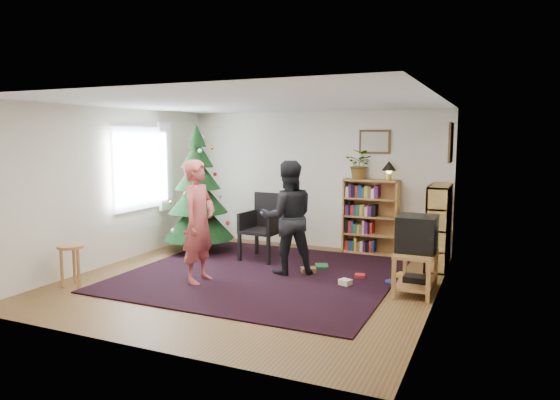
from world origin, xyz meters
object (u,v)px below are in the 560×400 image
at_px(picture_back, 375,142).
at_px(person_by_chair, 288,218).
at_px(table_lamp, 389,167).
at_px(stool, 71,255).
at_px(picture_right, 451,143).
at_px(bookshelf_back, 370,216).
at_px(christmas_tree, 198,199).
at_px(crt_tv, 417,233).
at_px(tv_stand, 416,268).
at_px(armchair, 265,224).
at_px(person_standing, 199,222).
at_px(potted_plant, 360,164).
at_px(bookshelf_right, 439,225).

xyz_separation_m(picture_back, person_by_chair, (-0.82, -1.95, -1.10)).
height_order(person_by_chair, table_lamp, person_by_chair).
xyz_separation_m(picture_back, stool, (-3.27, -3.74, -1.50)).
bearing_deg(person_by_chair, table_lamp, -152.74).
height_order(picture_right, bookshelf_back, picture_right).
distance_m(christmas_tree, person_by_chair, 2.15).
bearing_deg(crt_tv, picture_back, 117.21).
bearing_deg(christmas_tree, tv_stand, -12.09).
bearing_deg(bookshelf_back, christmas_tree, -158.70).
xyz_separation_m(crt_tv, stool, (-4.33, -1.66, -0.34)).
distance_m(tv_stand, table_lamp, 2.41).
height_order(christmas_tree, armchair, christmas_tree).
relative_size(person_standing, potted_plant, 3.34).
relative_size(bookshelf_right, table_lamp, 3.93).
bearing_deg(picture_back, armchair, -140.44).
height_order(bookshelf_back, person_by_chair, person_by_chair).
bearing_deg(potted_plant, person_standing, -120.06).
xyz_separation_m(bookshelf_back, potted_plant, (-0.20, 0.00, 0.89)).
xyz_separation_m(picture_right, bookshelf_back, (-1.34, 0.59, -1.29)).
distance_m(picture_back, picture_right, 1.51).
distance_m(person_by_chair, table_lamp, 2.23).
relative_size(potted_plant, table_lamp, 1.56).
bearing_deg(person_standing, bookshelf_back, -33.75).
relative_size(picture_right, crt_tv, 1.12).
height_order(tv_stand, person_standing, person_standing).
height_order(armchair, stool, armchair).
xyz_separation_m(tv_stand, crt_tv, (-0.00, 0.00, 0.46)).
bearing_deg(crt_tv, picture_right, 79.19).
relative_size(christmas_tree, potted_plant, 4.38).
bearing_deg(person_standing, christmas_tree, 32.60).
height_order(picture_right, armchair, picture_right).
relative_size(armchair, potted_plant, 2.13).
bearing_deg(person_standing, picture_back, -32.68).
height_order(stool, person_by_chair, person_by_chair).
xyz_separation_m(christmas_tree, crt_tv, (3.91, -0.84, -0.16)).
height_order(crt_tv, table_lamp, table_lamp).
xyz_separation_m(tv_stand, person_by_chair, (-1.89, 0.13, 0.52)).
xyz_separation_m(person_standing, person_by_chair, (0.97, 0.90, -0.02)).
xyz_separation_m(crt_tv, armchair, (-2.59, 0.82, -0.18)).
relative_size(picture_back, picture_right, 0.92).
bearing_deg(picture_right, picture_back, 151.31).
bearing_deg(person_standing, stool, 120.30).
bearing_deg(picture_right, potted_plant, 159.02).
distance_m(picture_back, potted_plant, 0.47).
distance_m(bookshelf_back, crt_tv, 2.22).
bearing_deg(person_by_chair, stool, 4.78).
relative_size(christmas_tree, bookshelf_right, 1.74).
bearing_deg(picture_back, stool, -131.15).
bearing_deg(person_by_chair, christmas_tree, -50.77).
bearing_deg(bookshelf_back, picture_back, 84.26).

